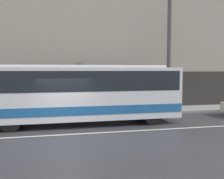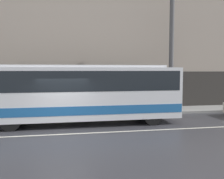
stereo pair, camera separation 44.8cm
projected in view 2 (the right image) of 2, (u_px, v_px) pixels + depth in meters
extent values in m
plane|color=#333338|center=(63.00, 134.00, 11.31)|extent=(60.00, 60.00, 0.00)
cube|color=gray|center=(64.00, 113.00, 16.41)|extent=(60.00, 2.42, 0.14)
cube|color=gray|center=(63.00, 24.00, 17.27)|extent=(60.00, 0.30, 12.26)
cube|color=#2D2B28|center=(64.00, 92.00, 17.48)|extent=(60.00, 0.06, 2.80)
cube|color=beige|center=(63.00, 134.00, 11.31)|extent=(54.00, 0.14, 0.01)
cube|color=silver|center=(76.00, 93.00, 13.45)|extent=(11.13, 2.54, 2.70)
cube|color=#1E5999|center=(76.00, 107.00, 13.52)|extent=(11.07, 2.56, 0.45)
cube|color=black|center=(76.00, 80.00, 13.40)|extent=(10.79, 2.56, 1.03)
cube|color=orange|center=(172.00, 71.00, 14.37)|extent=(0.12, 1.90, 0.28)
cube|color=silver|center=(76.00, 66.00, 13.34)|extent=(9.46, 2.16, 0.12)
cylinder|color=black|center=(153.00, 116.00, 13.19)|extent=(0.99, 0.28, 0.99)
cylinder|color=black|center=(140.00, 109.00, 15.36)|extent=(0.99, 0.28, 0.99)
cylinder|color=black|center=(10.00, 121.00, 11.88)|extent=(0.99, 0.28, 0.99)
cylinder|color=black|center=(19.00, 113.00, 14.05)|extent=(0.99, 0.28, 0.99)
cylinder|color=#4C4C4F|center=(171.00, 53.00, 17.05)|extent=(0.31, 0.31, 7.90)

